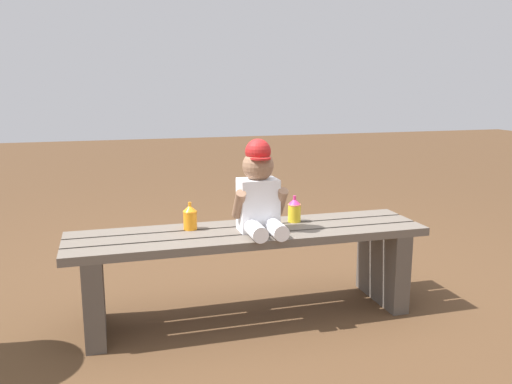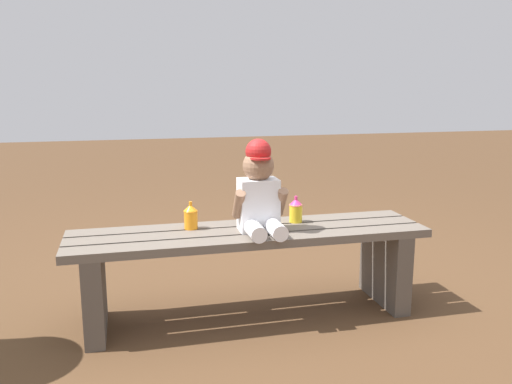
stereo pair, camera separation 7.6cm
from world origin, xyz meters
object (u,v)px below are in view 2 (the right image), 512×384
object	(u,v)px
sippy_cup_left	(191,216)
child_figure	(259,192)
park_bench	(249,257)
sippy_cup_right	(296,210)

from	to	relation	value
sippy_cup_left	child_figure	bearing A→B (deg)	-21.50
child_figure	park_bench	bearing A→B (deg)	138.54
park_bench	child_figure	bearing A→B (deg)	-41.46
child_figure	sippy_cup_right	size ratio (longest dim) A/B	3.26
park_bench	sippy_cup_left	xyz separation A→B (m)	(-0.25, 0.08, 0.18)
child_figure	sippy_cup_right	bearing A→B (deg)	28.85
park_bench	sippy_cup_left	size ratio (longest dim) A/B	12.74
sippy_cup_left	sippy_cup_right	world-z (taller)	same
park_bench	sippy_cup_right	size ratio (longest dim) A/B	12.74
park_bench	sippy_cup_left	distance (m)	0.32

